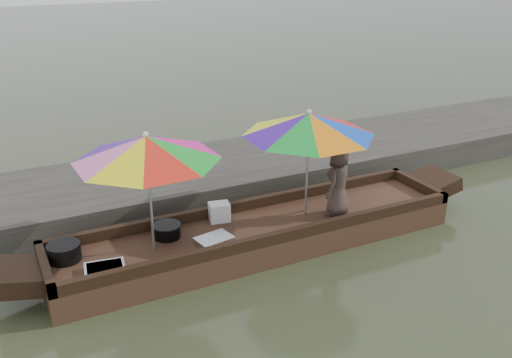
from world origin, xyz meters
name	(u,v)px	position (x,y,z in m)	size (l,w,h in m)	color
water	(259,248)	(0.00, 0.00, 0.00)	(80.00, 80.00, 0.00)	#39412A
dock	(201,178)	(0.00, 2.20, 0.25)	(22.00, 2.20, 0.50)	#2D2B26
boat_hull	(259,236)	(0.00, 0.00, 0.17)	(5.72, 1.20, 0.35)	#351E12
cooking_pot	(64,252)	(-2.55, 0.23, 0.46)	(0.40, 0.40, 0.21)	black
tray_crayfish	(105,269)	(-2.18, -0.30, 0.39)	(0.46, 0.32, 0.09)	silver
tray_scallop	(214,239)	(-0.74, -0.16, 0.38)	(0.46, 0.32, 0.06)	silver
charcoal_grill	(167,231)	(-1.24, 0.24, 0.43)	(0.36, 0.36, 0.17)	black
supply_bag	(219,212)	(-0.43, 0.38, 0.48)	(0.28, 0.22, 0.26)	silver
vendor	(339,181)	(1.15, -0.18, 0.87)	(0.51, 0.33, 1.04)	#3F312A
umbrella_bow	(150,193)	(-1.50, 0.00, 1.12)	(1.79, 1.79, 1.55)	#E51487
umbrella_stern	(307,164)	(0.74, 0.00, 1.12)	(1.83, 1.83, 1.55)	red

